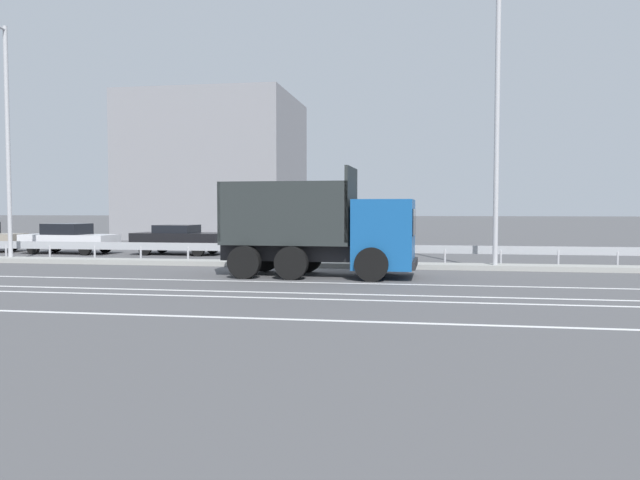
# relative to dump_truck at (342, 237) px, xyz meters

# --- Properties ---
(ground_plane) EXTENTS (320.00, 320.00, 0.00)m
(ground_plane) POSITION_rel_dump_truck_xyz_m (-1.82, 1.40, -1.29)
(ground_plane) COLOR #4C4C4F
(lane_strip_0) EXTENTS (48.99, 0.16, 0.01)m
(lane_strip_0) POSITION_rel_dump_truck_xyz_m (-0.80, -1.78, -1.29)
(lane_strip_0) COLOR silver
(lane_strip_0) RESTS_ON ground_plane
(lane_strip_1) EXTENTS (48.99, 0.16, 0.01)m
(lane_strip_1) POSITION_rel_dump_truck_xyz_m (-0.80, -4.11, -1.29)
(lane_strip_1) COLOR silver
(lane_strip_1) RESTS_ON ground_plane
(lane_strip_2) EXTENTS (48.99, 0.16, 0.01)m
(lane_strip_2) POSITION_rel_dump_truck_xyz_m (-0.80, -5.10, -1.29)
(lane_strip_2) COLOR silver
(lane_strip_2) RESTS_ON ground_plane
(lane_strip_3) EXTENTS (48.99, 0.16, 0.01)m
(lane_strip_3) POSITION_rel_dump_truck_xyz_m (-0.80, -7.95, -1.29)
(lane_strip_3) COLOR silver
(lane_strip_3) RESTS_ON ground_plane
(median_island) EXTENTS (26.94, 1.10, 0.18)m
(median_island) POSITION_rel_dump_truck_xyz_m (-1.82, 3.25, -1.20)
(median_island) COLOR gray
(median_island) RESTS_ON ground_plane
(median_guardrail) EXTENTS (48.99, 0.09, 0.78)m
(median_guardrail) POSITION_rel_dump_truck_xyz_m (-1.82, 4.62, -0.72)
(median_guardrail) COLOR #9EA0A5
(median_guardrail) RESTS_ON ground_plane
(dump_truck) EXTENTS (6.36, 2.77, 3.54)m
(dump_truck) POSITION_rel_dump_truck_xyz_m (0.00, 0.00, 0.00)
(dump_truck) COLOR #144C8C
(dump_truck) RESTS_ON ground_plane
(median_road_sign) EXTENTS (0.67, 0.16, 2.17)m
(median_road_sign) POSITION_rel_dump_truck_xyz_m (-3.49, 3.25, -0.17)
(median_road_sign) COLOR white
(median_road_sign) RESTS_ON ground_plane
(street_lamp_0) EXTENTS (0.71, 2.58, 9.70)m
(street_lamp_0) POSITION_rel_dump_truck_xyz_m (-14.42, 3.26, 4.09)
(street_lamp_0) COLOR #ADADB2
(street_lamp_0) RESTS_ON ground_plane
(street_lamp_1) EXTENTS (0.71, 2.04, 10.52)m
(street_lamp_1) POSITION_rel_dump_truck_xyz_m (5.17, 2.97, 4.44)
(street_lamp_1) COLOR #ADADB2
(street_lamp_1) RESTS_ON ground_plane
(parked_car_1) EXTENTS (4.69, 2.12, 1.47)m
(parked_car_1) POSITION_rel_dump_truck_xyz_m (-14.55, 8.00, -0.55)
(parked_car_1) COLOR silver
(parked_car_1) RESTS_ON ground_plane
(parked_car_2) EXTENTS (4.40, 2.12, 1.43)m
(parked_car_2) POSITION_rel_dump_truck_xyz_m (-8.99, 8.31, -0.55)
(parked_car_2) COLOR black
(parked_car_2) RESTS_ON ground_plane
(parked_car_3) EXTENTS (4.22, 1.87, 1.41)m
(parked_car_3) POSITION_rel_dump_truck_xyz_m (-3.25, 8.39, -0.58)
(parked_car_3) COLOR navy
(parked_car_3) RESTS_ON ground_plane
(background_building_0) EXTENTS (11.94, 10.67, 10.51)m
(background_building_0) POSITION_rel_dump_truck_xyz_m (-13.00, 25.49, 3.96)
(background_building_0) COLOR gray
(background_building_0) RESTS_ON ground_plane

